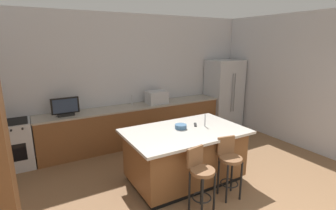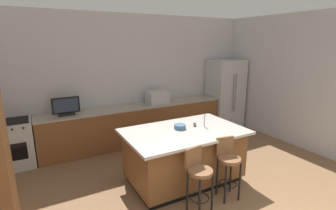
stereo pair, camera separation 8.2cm
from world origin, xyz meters
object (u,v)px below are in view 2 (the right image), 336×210
(microwave, at_px, (157,97))
(bar_stool_left, at_px, (199,176))
(range_oven, at_px, (10,145))
(fruit_bowl, at_px, (180,127))
(kitchen_island, at_px, (184,155))
(bar_stool_right, at_px, (228,163))
(refrigerator, at_px, (225,94))
(tv_remote, at_px, (195,125))
(tv_monitor, at_px, (66,107))

(microwave, bearing_deg, bar_stool_left, -105.20)
(range_oven, distance_m, fruit_bowl, 3.26)
(kitchen_island, height_order, bar_stool_right, bar_stool_right)
(refrigerator, distance_m, range_oven, 5.24)
(fruit_bowl, bearing_deg, kitchen_island, -79.49)
(refrigerator, xyz_separation_m, microwave, (-2.10, 0.05, 0.12))
(refrigerator, relative_size, tv_remote, 11.04)
(bar_stool_right, relative_size, tv_remote, 5.58)
(microwave, xyz_separation_m, tv_monitor, (-2.08, -0.05, 0.02))
(refrigerator, xyz_separation_m, tv_remote, (-2.27, -1.79, -0.02))
(refrigerator, height_order, fruit_bowl, refrigerator)
(tv_monitor, distance_m, bar_stool_right, 3.33)
(range_oven, xyz_separation_m, tv_remote, (2.95, -1.84, 0.46))
(refrigerator, distance_m, bar_stool_right, 3.51)
(tv_monitor, height_order, fruit_bowl, tv_monitor)
(tv_monitor, height_order, bar_stool_left, tv_monitor)
(refrigerator, relative_size, bar_stool_left, 1.99)
(refrigerator, bearing_deg, range_oven, 179.50)
(kitchen_island, distance_m, bar_stool_left, 0.88)
(tv_monitor, height_order, tv_remote, tv_monitor)
(bar_stool_left, bearing_deg, fruit_bowl, 64.78)
(bar_stool_left, relative_size, fruit_bowl, 4.72)
(kitchen_island, relative_size, tv_monitor, 3.77)
(range_oven, xyz_separation_m, bar_stool_left, (2.36, -2.80, 0.10))
(kitchen_island, height_order, tv_remote, tv_remote)
(microwave, relative_size, tv_monitor, 0.90)
(bar_stool_left, bearing_deg, tv_remote, 49.12)
(range_oven, bearing_deg, microwave, 0.02)
(tv_monitor, xyz_separation_m, bar_stool_right, (1.92, -2.66, -0.51))
(tv_remote, bearing_deg, kitchen_island, -124.02)
(refrigerator, height_order, microwave, refrigerator)
(kitchen_island, height_order, bar_stool_left, bar_stool_left)
(microwave, xyz_separation_m, bar_stool_left, (-0.76, -2.80, -0.49))
(tv_monitor, bearing_deg, tv_remote, -43.10)
(range_oven, bearing_deg, tv_monitor, -2.79)
(refrigerator, distance_m, tv_remote, 2.89)
(tv_monitor, relative_size, fruit_bowl, 2.65)
(bar_stool_left, distance_m, fruit_bowl, 1.05)
(kitchen_island, height_order, microwave, microwave)
(fruit_bowl, bearing_deg, refrigerator, 35.02)
(tv_remote, bearing_deg, refrigerator, 71.01)
(kitchen_island, relative_size, range_oven, 2.16)
(fruit_bowl, distance_m, tv_remote, 0.32)
(range_oven, xyz_separation_m, tv_monitor, (1.04, -0.05, 0.62))
(microwave, xyz_separation_m, tv_remote, (-0.17, -1.84, -0.13))
(tv_monitor, bearing_deg, range_oven, 177.21)
(bar_stool_left, height_order, tv_remote, bar_stool_left)
(range_oven, bearing_deg, bar_stool_left, -49.82)
(range_oven, height_order, bar_stool_left, bar_stool_left)
(kitchen_island, xyz_separation_m, bar_stool_right, (0.32, -0.75, 0.10))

